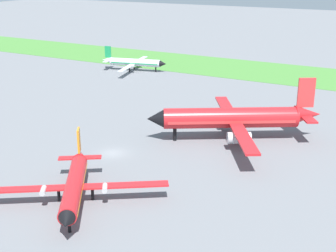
{
  "coord_description": "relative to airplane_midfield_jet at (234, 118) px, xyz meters",
  "views": [
    {
      "loc": [
        43.8,
        -59.51,
        30.01
      ],
      "look_at": [
        5.48,
        9.31,
        3.0
      ],
      "focal_mm": 49.86,
      "sensor_mm": 36.0,
      "label": 1
    }
  ],
  "objects": [
    {
      "name": "airplane_taxiing_turboprop",
      "position": [
        -48.37,
        41.12,
        -1.49
      ],
      "size": [
        20.2,
        23.43,
        7.14
      ],
      "rotation": [
        0.0,
        0.0,
        0.25
      ],
      "color": "silver",
      "rests_on": "ground_plane"
    },
    {
      "name": "ground_plane",
      "position": [
        -15.32,
        -16.11,
        -4.1
      ],
      "size": [
        600.0,
        600.0,
        0.0
      ],
      "primitive_type": "plane",
      "color": "slate"
    },
    {
      "name": "airplane_foreground_turboprop",
      "position": [
        -9.44,
        -32.97,
        -1.36
      ],
      "size": [
        21.52,
        18.92,
        7.49
      ],
      "rotation": [
        0.0,
        0.0,
        5.31
      ],
      "color": "red",
      "rests_on": "ground_plane"
    },
    {
      "name": "grass_taxiway_strip",
      "position": [
        -15.32,
        59.39,
        -4.06
      ],
      "size": [
        360.0,
        28.0,
        0.08
      ],
      "primitive_type": "cube",
      "color": "#478438",
      "rests_on": "ground_plane"
    },
    {
      "name": "airplane_midfield_jet",
      "position": [
        0.0,
        0.0,
        0.0
      ],
      "size": [
        28.64,
        28.62,
        11.39
      ],
      "rotation": [
        0.0,
        0.0,
        3.69
      ],
      "color": "red",
      "rests_on": "ground_plane"
    }
  ]
}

